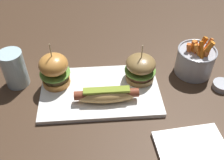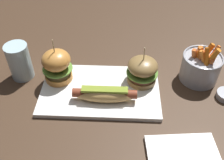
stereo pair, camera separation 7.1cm
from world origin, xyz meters
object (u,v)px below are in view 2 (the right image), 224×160
(hot_dog, at_px, (105,94))
(slider_right, at_px, (142,70))
(slider_left, at_px, (57,65))
(fries_bucket, at_px, (201,67))
(platter_main, at_px, (100,90))
(water_glass, at_px, (20,61))

(hot_dog, xyz_separation_m, slider_right, (0.11, 0.09, 0.02))
(slider_left, xyz_separation_m, fries_bucket, (0.46, 0.04, -0.02))
(platter_main, distance_m, hot_dog, 0.06)
(platter_main, relative_size, fries_bucket, 2.59)
(hot_dog, bearing_deg, platter_main, 111.03)
(hot_dog, xyz_separation_m, water_glass, (-0.29, 0.11, 0.02))
(hot_dog, bearing_deg, fries_bucket, 22.13)
(slider_left, xyz_separation_m, slider_right, (0.27, 0.00, -0.01))
(slider_left, distance_m, water_glass, 0.13)
(platter_main, relative_size, hot_dog, 1.94)
(slider_left, bearing_deg, platter_main, -17.30)
(slider_right, bearing_deg, water_glass, 176.71)
(fries_bucket, bearing_deg, slider_left, -175.65)
(platter_main, height_order, fries_bucket, fries_bucket)
(slider_left, bearing_deg, water_glass, 169.66)
(platter_main, xyz_separation_m, fries_bucket, (0.32, 0.08, 0.04))
(slider_right, distance_m, fries_bucket, 0.19)
(slider_right, bearing_deg, platter_main, -161.60)
(fries_bucket, relative_size, water_glass, 1.17)
(slider_left, relative_size, slider_right, 1.16)
(fries_bucket, height_order, water_glass, fries_bucket)
(slider_right, relative_size, water_glass, 1.07)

